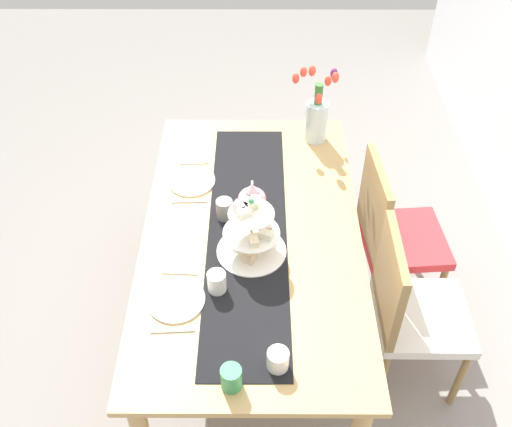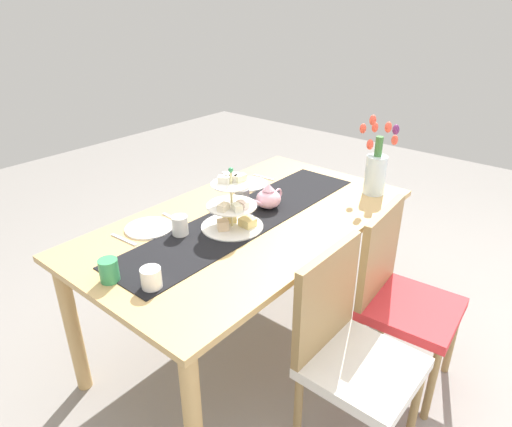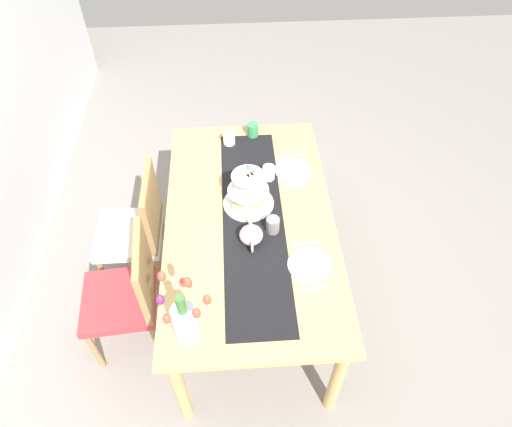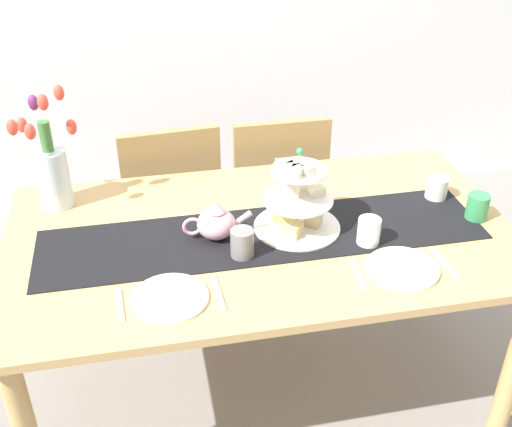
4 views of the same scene
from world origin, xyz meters
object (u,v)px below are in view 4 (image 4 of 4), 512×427
(dining_table, at_px, (262,256))
(mug_white_text, at_px, (369,232))
(teapot, at_px, (216,223))
(tiered_cake_stand, at_px, (297,203))
(mug_grey, at_px, (242,243))
(chair_left, at_px, (171,203))
(fork_right, at_px, (359,274))
(fork_left, at_px, (120,305))
(dinner_plate_right, at_px, (403,268))
(knife_left, at_px, (219,292))
(tulip_vase, at_px, (51,168))
(cream_jug, at_px, (437,188))
(chair_right, at_px, (275,192))
(dinner_plate_left, at_px, (170,298))
(mug_orange, at_px, (477,207))
(knife_right, at_px, (445,263))

(dining_table, distance_m, mug_white_text, 0.39)
(mug_white_text, bearing_deg, teapot, 164.44)
(tiered_cake_stand, distance_m, mug_grey, 0.25)
(chair_left, bearing_deg, fork_right, -62.83)
(fork_left, xyz_separation_m, dinner_plate_right, (0.87, 0.00, 0.00))
(dinner_plate_right, height_order, mug_grey, mug_grey)
(knife_left, bearing_deg, tulip_vase, 128.80)
(cream_jug, height_order, fork_left, cream_jug)
(tiered_cake_stand, relative_size, cream_jug, 3.58)
(tiered_cake_stand, relative_size, mug_grey, 3.20)
(tulip_vase, bearing_deg, chair_left, 42.03)
(chair_right, relative_size, dinner_plate_left, 3.96)
(tiered_cake_stand, distance_m, mug_orange, 0.65)
(fork_left, bearing_deg, tiered_cake_stand, 26.29)
(tiered_cake_stand, height_order, tulip_vase, tulip_vase)
(knife_right, height_order, mug_orange, mug_orange)
(mug_orange, bearing_deg, chair_right, 125.21)
(fork_right, distance_m, mug_grey, 0.38)
(knife_left, xyz_separation_m, mug_orange, (0.96, 0.23, 0.04))
(tiered_cake_stand, relative_size, knife_right, 1.79)
(dining_table, xyz_separation_m, mug_orange, (0.76, -0.06, 0.15))
(knife_right, bearing_deg, chair_right, 107.64)
(dinner_plate_left, height_order, knife_left, dinner_plate_left)
(chair_left, height_order, chair_right, same)
(chair_right, xyz_separation_m, dinner_plate_left, (-0.55, -1.01, 0.27))
(fork_right, relative_size, knife_right, 0.88)
(chair_left, bearing_deg, knife_left, -85.60)
(tiered_cake_stand, relative_size, fork_right, 2.03)
(tiered_cake_stand, bearing_deg, mug_white_text, -33.28)
(tiered_cake_stand, distance_m, fork_right, 0.34)
(teapot, height_order, dinner_plate_left, teapot)
(dining_table, distance_m, cream_jug, 0.71)
(chair_right, bearing_deg, cream_jug, -52.40)
(dinner_plate_left, xyz_separation_m, knife_right, (0.87, 0.00, -0.00))
(tulip_vase, bearing_deg, mug_grey, -36.74)
(dinner_plate_right, bearing_deg, dinner_plate_left, 180.00)
(chair_left, bearing_deg, mug_white_text, -54.50)
(chair_right, xyz_separation_m, knife_right, (0.32, -1.01, 0.27))
(teapot, bearing_deg, knife_right, -23.17)
(knife_right, bearing_deg, tulip_vase, 153.10)
(dining_table, distance_m, knife_right, 0.62)
(dining_table, height_order, mug_orange, mug_orange)
(knife_right, bearing_deg, fork_right, 180.00)
(dining_table, height_order, dinner_plate_left, dinner_plate_left)
(cream_jug, xyz_separation_m, mug_white_text, (-0.35, -0.24, 0.01))
(chair_right, height_order, dinner_plate_right, chair_right)
(chair_left, relative_size, cream_jug, 10.71)
(knife_right, distance_m, mug_orange, 0.33)
(dinner_plate_right, relative_size, mug_grey, 2.42)
(dinner_plate_left, relative_size, fork_right, 1.53)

